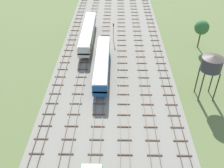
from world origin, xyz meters
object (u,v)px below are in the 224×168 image
(passenger_coach_left_midfar, at_px, (88,32))
(water_tower, at_px, (212,63))
(signal_post_nearest, at_px, (113,29))
(diesel_railcar_centre_left_mid, at_px, (102,63))

(passenger_coach_left_midfar, height_order, water_tower, water_tower)
(passenger_coach_left_midfar, bearing_deg, signal_post_nearest, 7.90)
(signal_post_nearest, bearing_deg, diesel_railcar_centre_left_mid, -98.00)
(passenger_coach_left_midfar, xyz_separation_m, water_tower, (25.37, -23.45, 5.07))
(passenger_coach_left_midfar, distance_m, water_tower, 34.92)
(passenger_coach_left_midfar, height_order, signal_post_nearest, signal_post_nearest)
(passenger_coach_left_midfar, distance_m, signal_post_nearest, 7.02)
(passenger_coach_left_midfar, relative_size, water_tower, 2.35)
(diesel_railcar_centre_left_mid, relative_size, passenger_coach_left_midfar, 0.93)
(diesel_railcar_centre_left_mid, relative_size, signal_post_nearest, 4.12)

